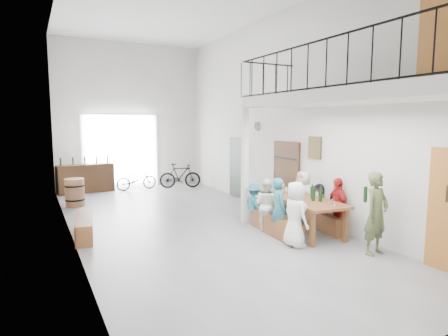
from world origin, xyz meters
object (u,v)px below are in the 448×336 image
bench_inner (275,225)px  bicycle_near (136,179)px  host_standing (376,213)px  oak_barrel (75,192)px  tasting_table (302,201)px  side_bench (85,227)px  serving_counter (86,178)px

bench_inner → bicycle_near: bicycle_near is taller
host_standing → oak_barrel: bearing=115.4°
bench_inner → host_standing: (0.98, -1.92, 0.58)m
host_standing → bicycle_near: bearing=96.5°
tasting_table → side_bench: 4.91m
bench_inner → side_bench: 4.22m
tasting_table → bicycle_near: bicycle_near is taller
serving_counter → bicycle_near: bearing=-18.0°
oak_barrel → host_standing: host_standing is taller
side_bench → bicycle_near: 5.83m
tasting_table → oak_barrel: 6.81m
tasting_table → side_bench: (-4.52, 1.84, -0.48)m
side_bench → oak_barrel: size_ratio=1.87×
serving_counter → bicycle_near: (1.75, -0.36, -0.11)m
side_bench → serving_counter: size_ratio=0.81×
oak_barrel → bicycle_near: size_ratio=0.56×
tasting_table → serving_counter: size_ratio=1.28×
oak_barrel → bicycle_near: (2.35, 1.88, -0.02)m
tasting_table → serving_counter: serving_counter is taller
bench_inner → oak_barrel: oak_barrel is taller
oak_barrel → serving_counter: 2.32m
bench_inner → oak_barrel: 6.32m
tasting_table → side_bench: bearing=163.4°
tasting_table → host_standing: host_standing is taller
bicycle_near → host_standing: bearing=-169.4°
serving_counter → host_standing: bearing=-72.8°
oak_barrel → bicycle_near: oak_barrel is taller
oak_barrel → bicycle_near: bearing=38.7°
tasting_table → side_bench: tasting_table is taller
tasting_table → bench_inner: size_ratio=1.32×
tasting_table → bicycle_near: size_ratio=1.64×
bench_inner → oak_barrel: bearing=130.0°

